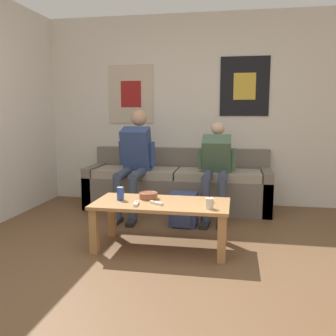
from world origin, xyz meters
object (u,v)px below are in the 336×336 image
object	(u,v)px
coffee_table	(161,210)
person_seated_adult	(134,157)
ceramic_bowl	(148,195)
game_controller_near_right	(156,203)
backpack	(183,210)
game_controller_far_center	(136,204)
couch	(178,186)
person_seated_teen	(216,165)
drink_can_blue	(120,194)
pillar_candle	(210,203)
game_controller_near_left	(210,203)

from	to	relation	value
coffee_table	person_seated_adult	distance (m)	1.32
ceramic_bowl	game_controller_near_right	bearing A→B (deg)	-59.15
backpack	game_controller_far_center	bearing A→B (deg)	-109.96
couch	person_seated_teen	size ratio (longest dim) A/B	2.09
coffee_table	backpack	distance (m)	0.73
backpack	drink_can_blue	world-z (taller)	drink_can_blue
coffee_table	pillar_candle	xyz separation A→B (m)	(0.45, -0.16, 0.12)
couch	pillar_candle	xyz separation A→B (m)	(0.53, -1.65, 0.20)
pillar_candle	game_controller_near_right	xyz separation A→B (m)	(-0.48, 0.07, -0.03)
backpack	game_controller_far_center	size ratio (longest dim) A/B	2.56
pillar_candle	game_controller_far_center	xyz separation A→B (m)	(-0.65, 0.01, -0.03)
backpack	game_controller_near_right	world-z (taller)	game_controller_near_right
person_seated_teen	person_seated_adult	bearing A→B (deg)	-179.19
drink_can_blue	game_controller_far_center	world-z (taller)	drink_can_blue
person_seated_teen	game_controller_near_left	xyz separation A→B (m)	(0.01, -1.15, -0.18)
couch	coffee_table	size ratio (longest dim) A/B	1.92
person_seated_teen	pillar_candle	bearing A→B (deg)	-89.15
coffee_table	game_controller_near_right	distance (m)	0.13
person_seated_adult	ceramic_bowl	size ratio (longest dim) A/B	7.13
couch	drink_can_blue	size ratio (longest dim) A/B	19.18
person_seated_adult	game_controller_near_left	xyz separation A→B (m)	(1.01, -1.14, -0.26)
person_seated_teen	drink_can_blue	xyz separation A→B (m)	(-0.83, -1.15, -0.13)
coffee_table	game_controller_near_left	xyz separation A→B (m)	(0.44, 0.00, 0.08)
game_controller_near_left	game_controller_far_center	xyz separation A→B (m)	(-0.64, -0.15, 0.00)
coffee_table	person_seated_teen	distance (m)	1.26
game_controller_far_center	pillar_candle	bearing A→B (deg)	-0.90
game_controller_near_right	game_controller_near_left	bearing A→B (deg)	11.46
coffee_table	game_controller_near_right	world-z (taller)	game_controller_near_right
game_controller_far_center	person_seated_adult	bearing A→B (deg)	105.95
couch	game_controller_near_left	distance (m)	1.59
ceramic_bowl	game_controller_near_left	world-z (taller)	ceramic_bowl
ceramic_bowl	drink_can_blue	world-z (taller)	drink_can_blue
person_seated_adult	ceramic_bowl	bearing A→B (deg)	-67.85
ceramic_bowl	pillar_candle	bearing A→B (deg)	-23.92
drink_can_blue	ceramic_bowl	bearing A→B (deg)	22.45
coffee_table	game_controller_near_left	size ratio (longest dim) A/B	8.38
ceramic_bowl	game_controller_far_center	bearing A→B (deg)	-101.50
backpack	game_controller_near_left	size ratio (longest dim) A/B	2.55
coffee_table	ceramic_bowl	distance (m)	0.21
game_controller_near_left	backpack	bearing A→B (deg)	115.81
backpack	ceramic_bowl	xyz separation A→B (m)	(-0.26, -0.59, 0.29)
backpack	game_controller_near_right	distance (m)	0.85
person_seated_teen	game_controller_far_center	bearing A→B (deg)	-115.93
pillar_candle	game_controller_far_center	distance (m)	0.65
person_seated_adult	backpack	bearing A→B (deg)	-33.14
person_seated_teen	backpack	world-z (taller)	person_seated_teen
ceramic_bowl	drink_can_blue	size ratio (longest dim) A/B	1.46
person_seated_adult	person_seated_teen	distance (m)	1.00
game_controller_near_left	coffee_table	bearing A→B (deg)	-179.66
ceramic_bowl	pillar_candle	size ratio (longest dim) A/B	1.74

